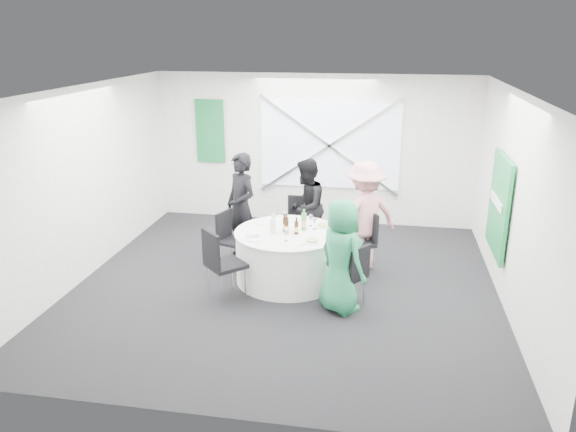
% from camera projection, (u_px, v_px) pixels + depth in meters
% --- Properties ---
extents(floor, '(6.00, 6.00, 0.00)m').
position_uv_depth(floor, '(286.00, 285.00, 8.17)').
color(floor, black).
rests_on(floor, ground).
extents(ceiling, '(6.00, 6.00, 0.00)m').
position_uv_depth(ceiling, '(285.00, 90.00, 7.29)').
color(ceiling, silver).
rests_on(ceiling, wall_back).
extents(wall_back, '(6.00, 0.00, 6.00)m').
position_uv_depth(wall_back, '(314.00, 150.00, 10.54)').
color(wall_back, silver).
rests_on(wall_back, floor).
extents(wall_front, '(6.00, 0.00, 6.00)m').
position_uv_depth(wall_front, '(225.00, 286.00, 4.93)').
color(wall_front, silver).
rests_on(wall_front, floor).
extents(wall_left, '(0.00, 6.00, 6.00)m').
position_uv_depth(wall_left, '(84.00, 183.00, 8.23)').
color(wall_left, silver).
rests_on(wall_left, floor).
extents(wall_right, '(0.00, 6.00, 6.00)m').
position_uv_depth(wall_right, '(514.00, 204.00, 7.24)').
color(wall_right, silver).
rests_on(wall_right, floor).
extents(window_panel, '(2.60, 0.03, 1.60)m').
position_uv_depth(window_panel, '(330.00, 145.00, 10.42)').
color(window_panel, silver).
rests_on(window_panel, wall_back).
extents(window_brace_a, '(2.63, 0.05, 1.84)m').
position_uv_depth(window_brace_a, '(329.00, 146.00, 10.38)').
color(window_brace_a, silver).
rests_on(window_brace_a, window_panel).
extents(window_brace_b, '(2.63, 0.05, 1.84)m').
position_uv_depth(window_brace_b, '(329.00, 146.00, 10.38)').
color(window_brace_b, silver).
rests_on(window_brace_b, window_panel).
extents(green_banner, '(0.55, 0.04, 1.20)m').
position_uv_depth(green_banner, '(210.00, 131.00, 10.72)').
color(green_banner, '#125A2F').
rests_on(green_banner, wall_back).
extents(green_sign, '(0.05, 1.20, 1.40)m').
position_uv_depth(green_sign, '(499.00, 205.00, 7.87)').
color(green_sign, '#17823A').
rests_on(green_sign, wall_right).
extents(banquet_table, '(1.56, 1.56, 0.76)m').
position_uv_depth(banquet_table, '(288.00, 256.00, 8.24)').
color(banquet_table, white).
rests_on(banquet_table, floor).
extents(chair_back, '(0.43, 0.44, 0.93)m').
position_uv_depth(chair_back, '(299.00, 220.00, 9.30)').
color(chair_back, black).
rests_on(chair_back, floor).
extents(chair_back_left, '(0.52, 0.51, 0.89)m').
position_uv_depth(chair_back_left, '(230.00, 235.00, 8.68)').
color(chair_back_left, black).
rests_on(chair_back_left, floor).
extents(chair_back_right, '(0.58, 0.57, 0.93)m').
position_uv_depth(chair_back_right, '(364.00, 237.00, 8.53)').
color(chair_back_right, black).
rests_on(chair_back_right, floor).
extents(chair_front_right, '(0.56, 0.56, 0.88)m').
position_uv_depth(chair_front_right, '(353.00, 271.00, 7.39)').
color(chair_front_right, black).
rests_on(chair_front_right, floor).
extents(chair_front_left, '(0.65, 0.65, 1.02)m').
position_uv_depth(chair_front_left, '(220.00, 259.00, 7.56)').
color(chair_front_left, black).
rests_on(chair_front_left, floor).
extents(person_man_back_left, '(0.75, 0.72, 1.73)m').
position_uv_depth(person_man_back_left, '(241.00, 207.00, 8.94)').
color(person_man_back_left, black).
rests_on(person_man_back_left, floor).
extents(person_man_back, '(0.49, 0.80, 1.58)m').
position_uv_depth(person_man_back, '(306.00, 207.00, 9.17)').
color(person_man_back, black).
rests_on(person_man_back, floor).
extents(person_woman_pink, '(1.19, 1.01, 1.69)m').
position_uv_depth(person_woman_pink, '(365.00, 216.00, 8.54)').
color(person_woman_pink, pink).
rests_on(person_woman_pink, floor).
extents(person_woman_green, '(0.88, 0.87, 1.53)m').
position_uv_depth(person_woman_green, '(341.00, 256.00, 7.23)').
color(person_woman_green, '#258A57').
rests_on(person_woman_green, floor).
extents(plate_back, '(0.27, 0.27, 0.01)m').
position_uv_depth(plate_back, '(293.00, 219.00, 8.63)').
color(plate_back, white).
rests_on(plate_back, banquet_table).
extents(plate_back_left, '(0.29, 0.29, 0.01)m').
position_uv_depth(plate_back_left, '(263.00, 222.00, 8.52)').
color(plate_back_left, white).
rests_on(plate_back_left, banquet_table).
extents(plate_back_right, '(0.28, 0.28, 0.04)m').
position_uv_depth(plate_back_right, '(324.00, 226.00, 8.32)').
color(plate_back_right, white).
rests_on(plate_back_right, banquet_table).
extents(plate_front_right, '(0.26, 0.26, 0.04)m').
position_uv_depth(plate_front_right, '(312.00, 241.00, 7.72)').
color(plate_front_right, white).
rests_on(plate_front_right, banquet_table).
extents(plate_front_left, '(0.29, 0.29, 0.01)m').
position_uv_depth(plate_front_left, '(254.00, 238.00, 7.84)').
color(plate_front_left, white).
rests_on(plate_front_left, banquet_table).
extents(napkin, '(0.20, 0.18, 0.05)m').
position_uv_depth(napkin, '(253.00, 235.00, 7.89)').
color(napkin, white).
rests_on(napkin, plate_front_left).
extents(beer_bottle_a, '(0.06, 0.06, 0.26)m').
position_uv_depth(beer_bottle_a, '(285.00, 225.00, 8.11)').
color(beer_bottle_a, '#381E0A').
rests_on(beer_bottle_a, banquet_table).
extents(beer_bottle_b, '(0.06, 0.06, 0.24)m').
position_uv_depth(beer_bottle_b, '(287.00, 223.00, 8.19)').
color(beer_bottle_b, '#381E0A').
rests_on(beer_bottle_b, banquet_table).
extents(beer_bottle_c, '(0.06, 0.06, 0.25)m').
position_uv_depth(beer_bottle_c, '(296.00, 228.00, 8.00)').
color(beer_bottle_c, '#381E0A').
rests_on(beer_bottle_c, banquet_table).
extents(beer_bottle_d, '(0.06, 0.06, 0.25)m').
position_uv_depth(beer_bottle_d, '(286.00, 227.00, 8.03)').
color(beer_bottle_d, '#381E0A').
rests_on(beer_bottle_d, banquet_table).
extents(green_water_bottle, '(0.08, 0.08, 0.32)m').
position_uv_depth(green_water_bottle, '(304.00, 222.00, 8.15)').
color(green_water_bottle, green).
rests_on(green_water_bottle, banquet_table).
extents(clear_water_bottle, '(0.08, 0.08, 0.28)m').
position_uv_depth(clear_water_bottle, '(273.00, 226.00, 8.03)').
color(clear_water_bottle, silver).
rests_on(clear_water_bottle, banquet_table).
extents(wine_glass_a, '(0.07, 0.07, 0.17)m').
position_uv_depth(wine_glass_a, '(314.00, 221.00, 8.19)').
color(wine_glass_a, white).
rests_on(wine_glass_a, banquet_table).
extents(wine_glass_b, '(0.07, 0.07, 0.17)m').
position_uv_depth(wine_glass_b, '(284.00, 215.00, 8.46)').
color(wine_glass_b, white).
rests_on(wine_glass_b, banquet_table).
extents(wine_glass_c, '(0.07, 0.07, 0.17)m').
position_uv_depth(wine_glass_c, '(286.00, 233.00, 7.72)').
color(wine_glass_c, white).
rests_on(wine_glass_c, banquet_table).
extents(wine_glass_d, '(0.07, 0.07, 0.17)m').
position_uv_depth(wine_glass_d, '(311.00, 218.00, 8.32)').
color(wine_glass_d, white).
rests_on(wine_glass_d, banquet_table).
extents(wine_glass_e, '(0.07, 0.07, 0.17)m').
position_uv_depth(wine_glass_e, '(274.00, 216.00, 8.40)').
color(wine_glass_e, white).
rests_on(wine_glass_e, banquet_table).
extents(fork_a, '(0.15, 0.03, 0.01)m').
position_uv_depth(fork_a, '(302.00, 220.00, 8.63)').
color(fork_a, silver).
rests_on(fork_a, banquet_table).
extents(knife_a, '(0.15, 0.02, 0.01)m').
position_uv_depth(knife_a, '(285.00, 219.00, 8.66)').
color(knife_a, silver).
rests_on(knife_a, banquet_table).
extents(fork_b, '(0.10, 0.13, 0.01)m').
position_uv_depth(fork_b, '(248.00, 234.00, 8.02)').
color(fork_b, silver).
rests_on(fork_b, banquet_table).
extents(knife_b, '(0.10, 0.13, 0.01)m').
position_uv_depth(knife_b, '(258.00, 241.00, 7.75)').
color(knife_b, silver).
rests_on(knife_b, banquet_table).
extents(fork_c, '(0.11, 0.12, 0.01)m').
position_uv_depth(fork_c, '(302.00, 245.00, 7.61)').
color(fork_c, silver).
rests_on(fork_c, banquet_table).
extents(knife_c, '(0.12, 0.12, 0.01)m').
position_uv_depth(knife_c, '(321.00, 240.00, 7.79)').
color(knife_c, silver).
rests_on(knife_c, banquet_table).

